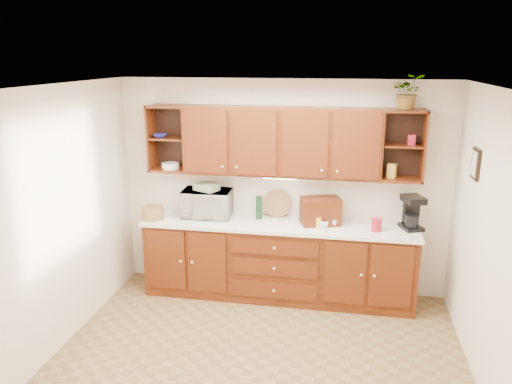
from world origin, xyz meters
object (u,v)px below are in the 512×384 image
at_px(potted_plant, 408,92).
at_px(bread_box, 320,211).
at_px(microwave, 207,203).
at_px(coffee_maker, 412,213).

bearing_deg(potted_plant, bread_box, -178.50).
height_order(microwave, potted_plant, potted_plant).
bearing_deg(bread_box, potted_plant, -15.58).
relative_size(microwave, bread_box, 1.33).
bearing_deg(bread_box, coffee_maker, -15.45).
relative_size(bread_box, coffee_maker, 1.16).
height_order(coffee_maker, potted_plant, potted_plant).
height_order(bread_box, coffee_maker, coffee_maker).
xyz_separation_m(microwave, coffee_maker, (2.42, -0.01, 0.02)).
bearing_deg(microwave, bread_box, -4.45).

